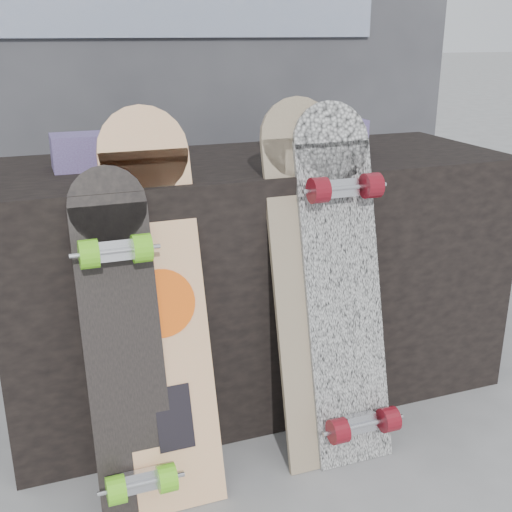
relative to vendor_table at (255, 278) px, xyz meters
name	(u,v)px	position (x,y,z in m)	size (l,w,h in m)	color
ground	(317,469)	(0.00, -0.50, -0.40)	(60.00, 60.00, 0.00)	slate
vendor_table	(255,278)	(0.00, 0.00, 0.00)	(1.60, 0.60, 0.80)	black
booth	(184,50)	(0.00, 0.85, 0.70)	(2.40, 0.22, 2.20)	#35343A
merch_box_purple	(84,152)	(-0.51, 0.02, 0.45)	(0.18, 0.12, 0.10)	#473164
merch_box_small	(338,138)	(0.25, -0.07, 0.46)	(0.14, 0.14, 0.12)	#473164
merch_box_flat	(297,138)	(0.20, 0.14, 0.43)	(0.22, 0.10, 0.06)	#D1B78C
longboard_geisha	(160,298)	(-0.39, -0.35, 0.13)	(0.23, 0.34, 1.00)	beige
longboard_celtic	(310,274)	(0.03, -0.35, 0.14)	(0.22, 0.29, 1.01)	beige
longboard_cascadia	(344,281)	(0.12, -0.38, 0.11)	(0.23, 0.34, 1.00)	silver
skateboard_dark	(124,343)	(-0.50, -0.41, 0.04)	(0.20, 0.31, 0.87)	black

